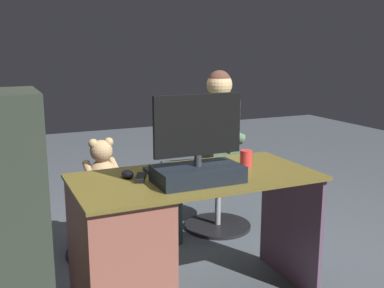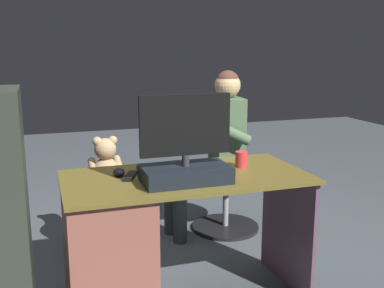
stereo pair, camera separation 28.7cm
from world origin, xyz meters
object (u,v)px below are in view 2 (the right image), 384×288
Objects in this scene: tv_remote at (130,176)px; office_chair_teddy at (108,212)px; monitor at (186,159)px; visitor_chair at (226,193)px; desk at (124,244)px; teddy_bear at (106,162)px; computer_mouse at (119,172)px; keyboard at (177,167)px; cup at (241,159)px; person at (215,139)px.

office_chair_teddy is (0.02, -0.74, -0.45)m from tv_remote.
monitor reaches higher than visitor_chair.
desk is 2.50× the size of visitor_chair.
visitor_chair is (-0.91, -0.10, 0.01)m from office_chair_teddy.
teddy_bear is (-0.03, -0.80, 0.24)m from desk.
visitor_chair is at bearing -140.16° from computer_mouse.
keyboard is 0.36m from cup.
monitor is 3.03× the size of tv_remote.
monitor is (-0.30, 0.11, 0.45)m from desk.
office_chair_teddy and visitor_chair have the same top height.
tv_remote is 0.47× the size of teddy_bear.
cup is (-0.68, 0.05, 0.03)m from computer_mouse.
teddy_bear is at bearing -73.48° from monitor.
cup is 0.99m from teddy_bear.
monitor reaches higher than computer_mouse.
cup is 0.27× the size of teddy_bear.
visitor_chair is (-0.25, -0.82, -0.48)m from cup.
visitor_chair is at bearing -173.90° from person.
visitor_chair is 0.43m from person.
visitor_chair is (-0.93, -0.89, -0.10)m from desk.
person reaches higher than office_chair_teddy.
monitor is at bearing 61.25° from person.
teddy_bear is (0.00, -0.01, 0.35)m from office_chair_teddy.
desk is 0.80m from office_chair_teddy.
office_chair_teddy is 0.92m from person.
tv_remote is 0.29× the size of office_chair_teddy.
tv_remote is at bearing 91.80° from office_chair_teddy.
office_chair_teddy is (0.30, -0.65, -0.45)m from keyboard.
computer_mouse reaches higher than tv_remote.
person reaches higher than monitor.
computer_mouse is at bearing 42.50° from person.
teddy_bear is at bearing -91.99° from desk.
cup is at bearing 72.78° from visitor_chair.
teddy_bear is 0.63× the size of visitor_chair.
desk is at bearing 88.01° from teddy_bear.
tv_remote is at bearing 91.77° from teddy_bear.
desk is 0.36m from tv_remote.
desk is 8.48× the size of tv_remote.
keyboard is 1.06m from visitor_chair.
monitor is at bearing 106.70° from office_chair_teddy.
monitor reaches higher than teddy_bear.
cup is (-0.35, 0.07, 0.03)m from keyboard.
computer_mouse is at bearing 87.93° from teddy_bear.
desk is at bearing 88.54° from computer_mouse.
keyboard reaches higher than office_chair_teddy.
office_chair_teddy is at bearing 6.10° from person.
keyboard is 0.74m from teddy_bear.
office_chair_teddy is at bearing 90.00° from teddy_bear.
tv_remote is (0.27, 0.09, -0.00)m from keyboard.
keyboard is 0.80× the size of office_chair_teddy.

